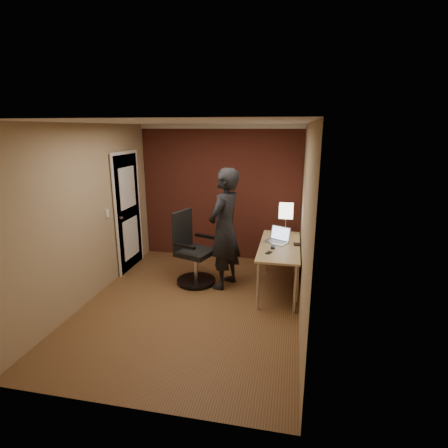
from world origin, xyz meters
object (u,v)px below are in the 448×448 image
at_px(desk, 284,253).
at_px(wallet, 297,244).
at_px(laptop, 278,238).
at_px(office_chair, 192,253).
at_px(person, 225,229).
at_px(desk_lamp, 286,211).
at_px(phone, 269,253).
at_px(mouse, 273,247).

bearing_deg(desk, wallet, 15.64).
distance_m(laptop, office_chair, 1.39).
relative_size(office_chair, person, 0.61).
bearing_deg(laptop, person, -167.82).
bearing_deg(desk_lamp, phone, -103.05).
relative_size(phone, office_chair, 0.10).
bearing_deg(desk_lamp, desk, -88.75).
bearing_deg(mouse, office_chair, 170.48).
relative_size(wallet, office_chair, 0.10).
bearing_deg(desk, person, -178.45).
bearing_deg(wallet, office_chair, -178.23).
height_order(office_chair, person, person).
bearing_deg(phone, wallet, 71.97).
height_order(phone, wallet, wallet).
height_order(desk, office_chair, office_chair).
height_order(desk, laptop, laptop).
bearing_deg(office_chair, mouse, -7.57).
distance_m(mouse, wallet, 0.41).
bearing_deg(phone, desk, 84.99).
bearing_deg(office_chair, laptop, 6.39).
bearing_deg(laptop, desk_lamp, 73.33).
xyz_separation_m(mouse, phone, (-0.04, -0.22, -0.01)).
height_order(mouse, wallet, mouse).
bearing_deg(desk, phone, -118.28).
bearing_deg(mouse, phone, -103.51).
bearing_deg(person, phone, 81.40).
bearing_deg(laptop, desk, -54.59).
relative_size(phone, wallet, 1.05).
distance_m(desk, office_chair, 1.46).
distance_m(wallet, office_chair, 1.65).
xyz_separation_m(desk, mouse, (-0.17, -0.17, 0.14)).
bearing_deg(phone, office_chair, -174.10).
distance_m(office_chair, person, 0.69).
bearing_deg(mouse, person, 166.92).
height_order(laptop, wallet, laptop).
bearing_deg(wallet, laptop, 160.44).
relative_size(mouse, person, 0.05).
bearing_deg(office_chair, person, -2.51).
relative_size(desk_lamp, person, 0.29).
height_order(desk_lamp, person, person).
height_order(phone, office_chair, office_chair).
xyz_separation_m(mouse, wallet, (0.34, 0.22, -0.01)).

